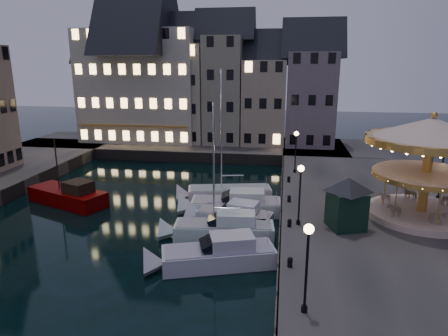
% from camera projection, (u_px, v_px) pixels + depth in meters
% --- Properties ---
extents(ground, '(160.00, 160.00, 0.00)m').
position_uv_depth(ground, '(192.00, 241.00, 27.65)').
color(ground, black).
rests_on(ground, ground).
extents(quay_east, '(16.00, 56.00, 1.30)m').
position_uv_depth(quay_east, '(384.00, 212.00, 31.16)').
color(quay_east, '#474442').
rests_on(quay_east, ground).
extents(quay_north, '(44.00, 12.00, 1.30)m').
position_uv_depth(quay_north, '(182.00, 147.00, 55.41)').
color(quay_north, '#474442').
rests_on(quay_north, ground).
extents(quaywall_e, '(0.15, 44.00, 1.30)m').
position_uv_depth(quaywall_e, '(281.00, 207.00, 32.33)').
color(quaywall_e, '#47423A').
rests_on(quaywall_e, ground).
extents(quaywall_n, '(48.00, 0.15, 1.30)m').
position_uv_depth(quaywall_n, '(185.00, 157.00, 49.38)').
color(quaywall_n, '#47423A').
rests_on(quaywall_n, ground).
extents(streetlamp_a, '(0.44, 0.44, 4.17)m').
position_uv_depth(streetlamp_a, '(307.00, 256.00, 16.96)').
color(streetlamp_a, black).
rests_on(streetlamp_a, quay_east).
extents(streetlamp_b, '(0.44, 0.44, 4.17)m').
position_uv_depth(streetlamp_b, '(300.00, 186.00, 26.52)').
color(streetlamp_b, black).
rests_on(streetlamp_b, quay_east).
extents(streetlamp_c, '(0.44, 0.44, 4.17)m').
position_uv_depth(streetlamp_c, '(296.00, 146.00, 39.42)').
color(streetlamp_c, black).
rests_on(streetlamp_c, quay_east).
extents(streetlamp_d, '(0.44, 0.44, 4.17)m').
position_uv_depth(streetlamp_d, '(442.00, 167.00, 31.55)').
color(streetlamp_d, black).
rests_on(streetlamp_d, quay_east).
extents(bollard_a, '(0.30, 0.30, 0.57)m').
position_uv_depth(bollard_a, '(290.00, 261.00, 21.49)').
color(bollard_a, black).
rests_on(bollard_a, quay_east).
extents(bollard_b, '(0.30, 0.30, 0.57)m').
position_uv_depth(bollard_b, '(289.00, 222.00, 26.75)').
color(bollard_b, black).
rests_on(bollard_b, quay_east).
extents(bollard_c, '(0.30, 0.30, 0.57)m').
position_uv_depth(bollard_c, '(289.00, 198.00, 31.52)').
color(bollard_c, black).
rests_on(bollard_c, quay_east).
extents(bollard_d, '(0.30, 0.30, 0.57)m').
position_uv_depth(bollard_d, '(289.00, 179.00, 36.78)').
color(bollard_d, black).
rests_on(bollard_d, quay_east).
extents(townhouse_na, '(5.50, 8.00, 12.80)m').
position_uv_depth(townhouse_na, '(106.00, 93.00, 57.19)').
color(townhouse_na, tan).
rests_on(townhouse_na, quay_north).
extents(townhouse_nb, '(6.16, 8.00, 13.80)m').
position_uv_depth(townhouse_nb, '(142.00, 90.00, 56.26)').
color(townhouse_nb, gray).
rests_on(townhouse_nb, quay_north).
extents(townhouse_nc, '(6.82, 8.00, 14.80)m').
position_uv_depth(townhouse_nc, '(184.00, 87.00, 55.24)').
color(townhouse_nc, tan).
rests_on(townhouse_nc, quay_north).
extents(townhouse_nd, '(5.50, 8.00, 15.80)m').
position_uv_depth(townhouse_nd, '(225.00, 83.00, 54.27)').
color(townhouse_nd, gray).
rests_on(townhouse_nd, quay_north).
extents(townhouse_ne, '(6.16, 8.00, 12.80)m').
position_uv_depth(townhouse_ne, '(265.00, 95.00, 53.86)').
color(townhouse_ne, tan).
rests_on(townhouse_ne, quay_north).
extents(townhouse_nf, '(6.82, 8.00, 13.80)m').
position_uv_depth(townhouse_nf, '(311.00, 92.00, 52.84)').
color(townhouse_nf, slate).
rests_on(townhouse_nf, quay_north).
extents(hotel_corner, '(17.60, 9.00, 16.80)m').
position_uv_depth(hotel_corner, '(142.00, 79.00, 55.87)').
color(hotel_corner, beige).
rests_on(hotel_corner, quay_north).
extents(motorboat_b, '(7.85, 4.44, 2.15)m').
position_uv_depth(motorboat_b, '(212.00, 256.00, 24.12)').
color(motorboat_b, silver).
rests_on(motorboat_b, ground).
extents(motorboat_c, '(8.01, 2.74, 10.59)m').
position_uv_depth(motorboat_c, '(218.00, 229.00, 27.90)').
color(motorboat_c, silver).
rests_on(motorboat_c, ground).
extents(motorboat_d, '(6.68, 3.38, 2.15)m').
position_uv_depth(motorboat_d, '(229.00, 217.00, 30.30)').
color(motorboat_d, silver).
rests_on(motorboat_d, ground).
extents(motorboat_e, '(8.41, 3.14, 2.15)m').
position_uv_depth(motorboat_e, '(231.00, 205.00, 32.71)').
color(motorboat_e, silver).
rests_on(motorboat_e, ground).
extents(motorboat_f, '(8.48, 3.77, 11.23)m').
position_uv_depth(motorboat_f, '(223.00, 194.00, 35.96)').
color(motorboat_f, silver).
rests_on(motorboat_f, ground).
extents(red_fishing_boat, '(7.86, 5.16, 5.93)m').
position_uv_depth(red_fishing_boat, '(69.00, 196.00, 34.77)').
color(red_fishing_boat, '#5A0000').
rests_on(red_fishing_boat, ground).
extents(carousel, '(8.60, 8.60, 7.53)m').
position_uv_depth(carousel, '(430.00, 149.00, 27.28)').
color(carousel, beige).
rests_on(carousel, quay_east).
extents(ticket_kiosk, '(3.38, 3.38, 3.96)m').
position_uv_depth(ticket_kiosk, '(348.00, 194.00, 26.08)').
color(ticket_kiosk, black).
rests_on(ticket_kiosk, quay_east).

